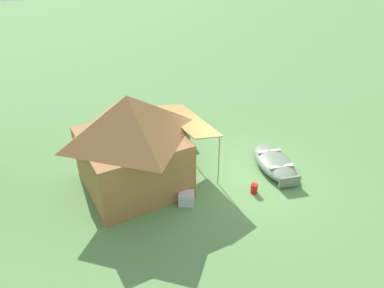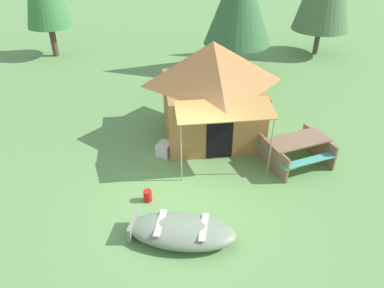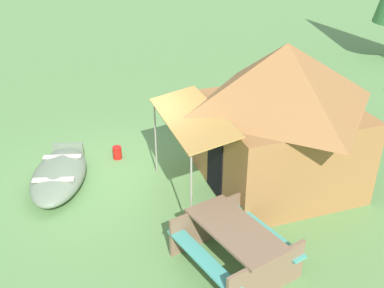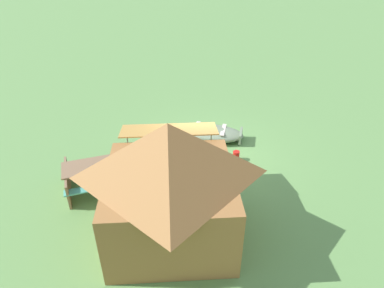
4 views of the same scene
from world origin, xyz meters
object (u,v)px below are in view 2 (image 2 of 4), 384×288
Objects in this scene: fuel_can at (148,196)px; beached_rowboat at (181,231)px; cooler_box at (165,149)px; canvas_cabin_tent at (212,89)px; picnic_table at (296,148)px.

beached_rowboat is at bearing -58.56° from fuel_can.
beached_rowboat is 5.66× the size of cooler_box.
fuel_can is at bearing -100.59° from cooler_box.
canvas_cabin_tent reaches higher than cooler_box.
cooler_box is (-0.42, 3.40, -0.04)m from beached_rowboat.
beached_rowboat is 0.62× the size of canvas_cabin_tent.
beached_rowboat reaches higher than fuel_can.
cooler_box is at bearing 96.99° from beached_rowboat.
cooler_box is (-1.48, -1.12, -1.39)m from canvas_cabin_tent.
fuel_can is (-4.14, -1.48, -0.34)m from picnic_table.
fuel_can is at bearing -120.25° from canvas_cabin_tent.
canvas_cabin_tent is 13.71× the size of fuel_can.
picnic_table is 4.77× the size of cooler_box.
canvas_cabin_tent is 9.18× the size of cooler_box.
picnic_table is at bearing -9.22° from cooler_box.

